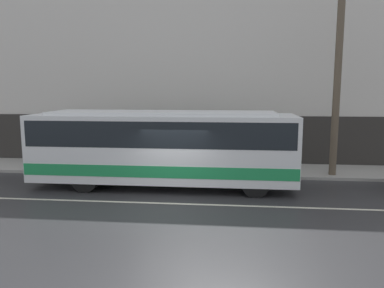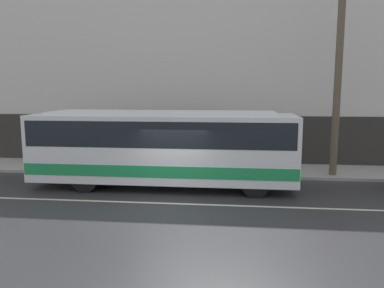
# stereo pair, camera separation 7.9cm
# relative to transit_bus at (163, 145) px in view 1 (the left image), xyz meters

# --- Properties ---
(ground_plane) EXTENTS (60.00, 60.00, 0.00)m
(ground_plane) POSITION_rel_transit_bus_xyz_m (0.67, -2.26, -1.74)
(ground_plane) COLOR #2D2D30
(sidewalk) EXTENTS (60.00, 3.02, 0.14)m
(sidewalk) POSITION_rel_transit_bus_xyz_m (0.67, 3.25, -1.67)
(sidewalk) COLOR #A09E99
(sidewalk) RESTS_ON ground_plane
(building_facade) EXTENTS (60.00, 0.35, 10.41)m
(building_facade) POSITION_rel_transit_bus_xyz_m (0.67, 4.90, 3.28)
(building_facade) COLOR silver
(building_facade) RESTS_ON ground_plane
(lane_stripe) EXTENTS (54.00, 0.14, 0.01)m
(lane_stripe) POSITION_rel_transit_bus_xyz_m (0.67, -2.26, -1.74)
(lane_stripe) COLOR beige
(lane_stripe) RESTS_ON ground_plane
(transit_bus) EXTENTS (10.55, 2.62, 3.09)m
(transit_bus) POSITION_rel_transit_bus_xyz_m (0.00, 0.00, 0.00)
(transit_bus) COLOR white
(transit_bus) RESTS_ON ground_plane
(utility_pole_near) EXTENTS (0.31, 0.31, 8.92)m
(utility_pole_near) POSITION_rel_transit_bus_xyz_m (7.34, 2.37, 2.85)
(utility_pole_near) COLOR brown
(utility_pole_near) RESTS_ON sidewalk
(pedestrian_waiting) EXTENTS (0.36, 0.36, 1.57)m
(pedestrian_waiting) POSITION_rel_transit_bus_xyz_m (-0.45, 4.08, -0.88)
(pedestrian_waiting) COLOR #333338
(pedestrian_waiting) RESTS_ON sidewalk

